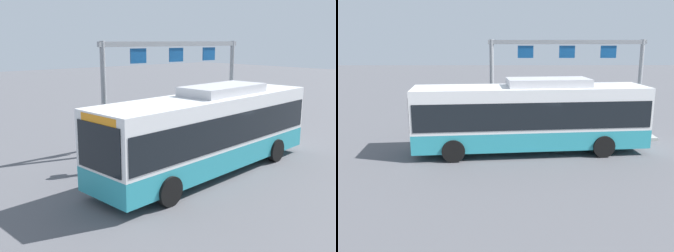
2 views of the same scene
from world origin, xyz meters
TOP-DOWN VIEW (x-y plane):
  - ground_plane at (0.00, 0.00)m, footprint 120.00×120.00m
  - platform_curb at (-1.86, -3.17)m, footprint 10.00×2.80m
  - bus_main at (-0.01, -0.00)m, footprint 10.92×3.55m
  - person_boarding at (2.12, -3.61)m, footprint 0.41×0.57m
  - person_waiting_near at (3.95, -2.96)m, footprint 0.49×0.60m
  - platform_sign_gantry at (-2.42, -4.82)m, footprint 9.10×0.24m
  - trash_bin at (-5.74, -3.21)m, footprint 0.52×0.52m

SIDE VIEW (x-z plane):
  - ground_plane at x=0.00m, z-range 0.00..0.00m
  - platform_curb at x=-1.86m, z-range 0.00..0.16m
  - trash_bin at x=-5.74m, z-range 0.16..1.06m
  - person_waiting_near at x=3.95m, z-range 0.06..1.73m
  - person_boarding at x=2.12m, z-range 0.22..1.89m
  - bus_main at x=-0.01m, z-range 0.08..3.54m
  - platform_sign_gantry at x=-2.42m, z-range 1.14..6.34m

